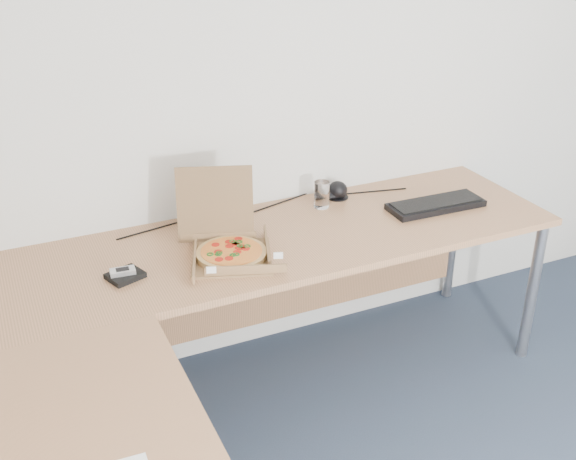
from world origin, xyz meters
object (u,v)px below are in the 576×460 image
pizza_box (230,248)px  wallet (125,276)px  drinking_glass (322,194)px  desk (226,318)px  keyboard (436,205)px

pizza_box → wallet: (-0.41, 0.00, -0.03)m
drinking_glass → wallet: 0.98m
desk → keyboard: size_ratio=5.71×
pizza_box → drinking_glass: (0.54, 0.27, 0.02)m
keyboard → desk: bearing=-159.1°
wallet → keyboard: bearing=-17.8°
drinking_glass → keyboard: (0.46, -0.22, -0.05)m
keyboard → pizza_box: bearing=-175.8°
keyboard → wallet: size_ratio=3.60×
keyboard → drinking_glass: bearing=155.8°
desk → keyboard: (1.14, 0.40, 0.04)m
keyboard → wallet: (-1.40, -0.04, -0.00)m
pizza_box → keyboard: pizza_box is taller
keyboard → wallet: bearing=-176.6°
drinking_glass → wallet: bearing=-164.3°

